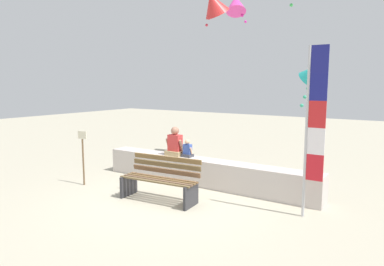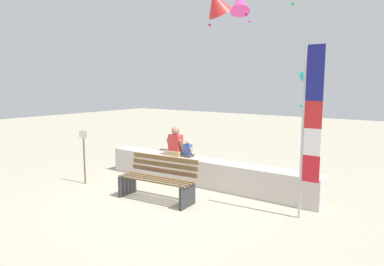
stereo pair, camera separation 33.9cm
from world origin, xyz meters
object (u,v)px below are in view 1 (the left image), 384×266
(park_bench, at_px, (160,180))
(flag_banner, at_px, (313,122))
(person_child, at_px, (187,150))
(sign_post, at_px, (83,153))
(kite_red, at_px, (214,4))
(kite_teal, at_px, (314,72))
(kite_magenta, at_px, (236,4))
(person_adult, at_px, (175,144))

(park_bench, xyz_separation_m, flag_banner, (2.83, 0.70, 1.30))
(person_child, bearing_deg, sign_post, -139.91)
(kite_red, distance_m, kite_teal, 3.75)
(flag_banner, distance_m, kite_red, 5.31)
(kite_teal, height_order, sign_post, kite_teal)
(flag_banner, relative_size, sign_post, 2.35)
(kite_magenta, bearing_deg, person_child, -83.79)
(person_adult, distance_m, sign_post, 2.20)
(kite_red, relative_size, kite_magenta, 1.09)
(sign_post, bearing_deg, kite_magenta, 71.96)
(park_bench, relative_size, kite_red, 1.55)
(flag_banner, distance_m, kite_teal, 2.07)
(kite_red, relative_size, kite_teal, 1.00)
(kite_red, xyz_separation_m, kite_magenta, (0.08, 1.21, 0.22))
(person_child, relative_size, flag_banner, 0.14)
(kite_teal, relative_size, kite_magenta, 1.09)
(sign_post, bearing_deg, person_child, 40.09)
(person_child, height_order, kite_teal, kite_teal)
(kite_magenta, bearing_deg, person_adult, -90.51)
(kite_red, bearing_deg, person_adult, -88.37)
(person_adult, bearing_deg, flag_banner, -11.85)
(person_child, bearing_deg, flag_banner, -13.21)
(person_adult, xyz_separation_m, kite_red, (-0.06, 1.94, 3.70))
(person_child, bearing_deg, park_bench, -77.73)
(kite_teal, bearing_deg, flag_banner, -74.42)
(flag_banner, bearing_deg, park_bench, -166.01)
(flag_banner, bearing_deg, kite_magenta, 131.82)
(person_adult, relative_size, kite_magenta, 0.72)
(kite_teal, bearing_deg, person_child, -158.30)
(kite_magenta, distance_m, sign_post, 6.43)
(park_bench, height_order, kite_red, kite_red)
(kite_teal, bearing_deg, park_bench, -133.05)
(kite_magenta, height_order, sign_post, kite_magenta)
(park_bench, height_order, kite_teal, kite_teal)
(kite_magenta, bearing_deg, sign_post, -108.04)
(park_bench, distance_m, flag_banner, 3.19)
(person_child, distance_m, kite_teal, 3.39)
(flag_banner, height_order, kite_magenta, kite_magenta)
(person_adult, xyz_separation_m, person_child, (0.37, 0.00, -0.11))
(park_bench, bearing_deg, flag_banner, 13.99)
(kite_magenta, bearing_deg, kite_teal, -35.19)
(park_bench, relative_size, kite_magenta, 1.69)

